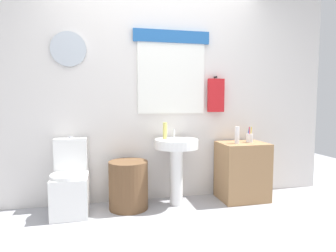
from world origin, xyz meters
TOP-DOWN VIEW (x-y plane):
  - ground_plane at (0.00, 0.00)m, footprint 8.00×8.00m
  - back_wall at (0.00, 1.15)m, footprint 4.40×0.18m
  - toilet at (-0.95, 0.89)m, footprint 0.38×0.51m
  - laundry_hamper at (-0.35, 0.85)m, footprint 0.42×0.42m
  - pedestal_sink at (0.19, 0.85)m, footprint 0.49×0.49m
  - faucet at (0.19, 0.97)m, footprint 0.03×0.03m
  - wooden_cabinet at (1.00, 0.85)m, footprint 0.54×0.44m
  - soap_bottle at (0.07, 0.90)m, footprint 0.05×0.05m
  - lotion_bottle at (0.90, 0.81)m, footprint 0.05×0.05m
  - toothbrush_cup at (1.09, 0.87)m, footprint 0.08×0.08m

SIDE VIEW (x-z plane):
  - ground_plane at x=0.00m, z-range 0.00..0.00m
  - laundry_hamper at x=-0.35m, z-range 0.00..0.52m
  - toilet at x=-0.95m, z-range -0.10..0.70m
  - wooden_cabinet at x=1.00m, z-range 0.00..0.68m
  - pedestal_sink at x=0.19m, z-range 0.18..0.93m
  - toothbrush_cup at x=1.09m, z-range 0.64..0.83m
  - lotion_bottle at x=0.90m, z-range 0.68..0.88m
  - faucet at x=0.19m, z-range 0.75..0.85m
  - soap_bottle at x=0.07m, z-range 0.75..0.93m
  - back_wall at x=0.00m, z-range 0.01..2.61m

